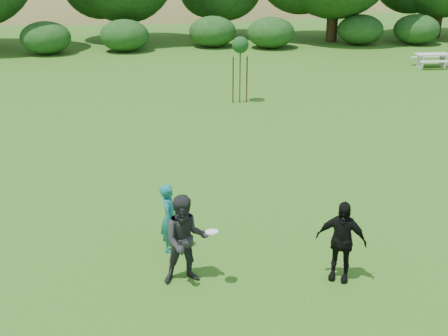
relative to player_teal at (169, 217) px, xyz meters
The scene contains 8 objects.
ground 1.89m from the player_teal, 31.17° to the right, with size 120.00×120.00×0.00m, color #19470C.
player_teal is the anchor object (origin of this frame).
player_grey 1.38m from the player_teal, 76.34° to the right, with size 0.95×0.74×1.95m, color #232426.
player_black 3.84m from the player_teal, 23.78° to the right, with size 1.05×0.44×1.78m, color black.
frisbee 1.84m from the player_teal, 61.79° to the right, with size 0.27×0.27×0.06m.
sapling 12.72m from the player_teal, 75.46° to the left, with size 0.70×0.70×2.85m.
picnic_table 23.38m from the player_teal, 51.26° to the left, with size 1.80×1.48×0.76m.
hillside 68.77m from the player_teal, 89.24° to the left, with size 150.00×72.00×52.00m.
Camera 1 is at (-1.36, -10.49, 6.68)m, focal length 45.00 mm.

